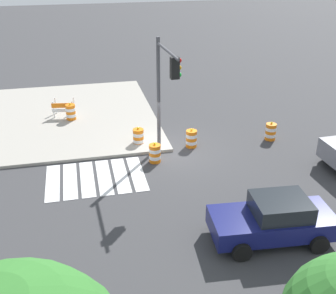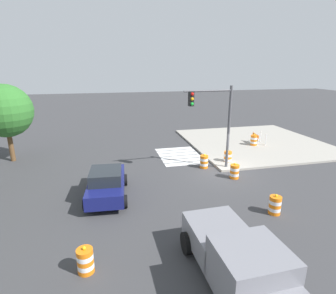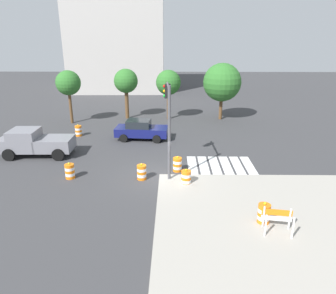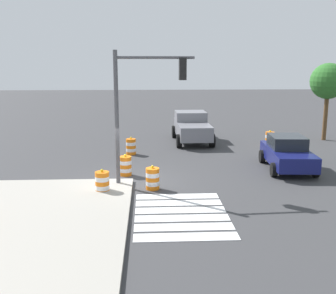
{
  "view_description": "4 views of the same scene",
  "coord_description": "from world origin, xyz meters",
  "views": [
    {
      "loc": [
        4.44,
        18.41,
        9.46
      ],
      "look_at": [
        0.7,
        1.92,
        1.25
      ],
      "focal_mm": 44.85,
      "sensor_mm": 36.0,
      "label": 1
    },
    {
      "loc": [
        -15.28,
        7.26,
        6.78
      ],
      "look_at": [
        1.82,
        3.26,
        1.47
      ],
      "focal_mm": 28.42,
      "sensor_mm": 36.0,
      "label": 2
    },
    {
      "loc": [
        0.76,
        -17.74,
        8.17
      ],
      "look_at": [
        0.48,
        2.98,
        0.88
      ],
      "focal_mm": 33.87,
      "sensor_mm": 36.0,
      "label": 3
    },
    {
      "loc": [
        17.17,
        0.68,
        5.18
      ],
      "look_at": [
        0.53,
        1.52,
        1.66
      ],
      "focal_mm": 43.23,
      "sensor_mm": 36.0,
      "label": 4
    }
  ],
  "objects": [
    {
      "name": "pickup_truck",
      "position": [
        -9.16,
        3.56,
        0.97
      ],
      "size": [
        5.19,
        2.43,
        1.92
      ],
      "color": "slate",
      "rests_on": "ground"
    },
    {
      "name": "traffic_barrel_on_sidewalk",
      "position": [
        4.92,
        -5.21,
        0.6
      ],
      "size": [
        0.56,
        0.56,
        1.02
      ],
      "color": "orange",
      "rests_on": "sidewalk_corner"
    },
    {
      "name": "sidewalk_corner",
      "position": [
        6.0,
        -6.0,
        0.07
      ],
      "size": [
        12.0,
        12.0,
        0.15
      ],
      "primitive_type": "cube",
      "color": "#9E998E",
      "rests_on": "ground"
    },
    {
      "name": "crosswalk_stripes",
      "position": [
        4.0,
        1.8,
        0.01
      ],
      "size": [
        4.35,
        3.2,
        0.02
      ],
      "color": "silver",
      "rests_on": "ground"
    },
    {
      "name": "traffic_barrel_crosswalk_end",
      "position": [
        -5.41,
        -0.3,
        0.45
      ],
      "size": [
        0.56,
        0.56,
        1.02
      ],
      "color": "orange",
      "rests_on": "ground"
    },
    {
      "name": "sports_car",
      "position": [
        -1.81,
        7.49,
        0.81
      ],
      "size": [
        4.43,
        2.4,
        1.63
      ],
      "color": "navy",
      "rests_on": "ground"
    },
    {
      "name": "traffic_barrel_median_far",
      "position": [
        1.58,
        -1.17,
        0.45
      ],
      "size": [
        0.56,
        0.56,
        1.02
      ],
      "color": "orange",
      "rests_on": "ground"
    },
    {
      "name": "traffic_barrel_near_corner",
      "position": [
        -1.05,
        -0.38,
        0.45
      ],
      "size": [
        0.56,
        0.56,
        1.02
      ],
      "color": "orange",
      "rests_on": "ground"
    },
    {
      "name": "traffic_barrel_median_near",
      "position": [
        -7.3,
        8.29,
        0.45
      ],
      "size": [
        0.56,
        0.56,
        1.02
      ],
      "color": "orange",
      "rests_on": "ground"
    },
    {
      "name": "construction_barricade",
      "position": [
        5.33,
        -5.78,
        0.72
      ],
      "size": [
        1.34,
        0.95,
        1.0
      ],
      "color": "silver",
      "rests_on": "sidewalk_corner"
    },
    {
      "name": "street_tree_streetside_near",
      "position": [
        5.74,
        14.31,
        3.76
      ],
      "size": [
        3.8,
        3.8,
        5.68
      ],
      "color": "brown",
      "rests_on": "ground"
    },
    {
      "name": "traffic_barrel_far_curb",
      "position": [
        1.1,
        0.85,
        0.45
      ],
      "size": [
        0.56,
        0.56,
        1.02
      ],
      "color": "orange",
      "rests_on": "ground"
    },
    {
      "name": "ground_plane",
      "position": [
        0.0,
        0.0,
        0.0
      ],
      "size": [
        120.0,
        120.0,
        0.0
      ],
      "primitive_type": "plane",
      "color": "#38383A"
    },
    {
      "name": "traffic_light_pole",
      "position": [
        0.53,
        0.54,
        3.91
      ],
      "size": [
        0.51,
        3.29,
        5.5
      ],
      "color": "#4C4C51",
      "rests_on": "sidewalk_corner"
    }
  ]
}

